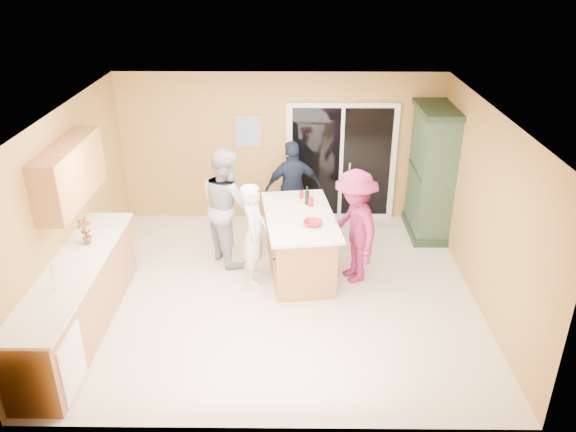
{
  "coord_description": "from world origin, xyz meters",
  "views": [
    {
      "loc": [
        0.21,
        -6.71,
        4.41
      ],
      "look_at": [
        0.15,
        0.1,
        1.15
      ],
      "focal_mm": 35.0,
      "sensor_mm": 36.0,
      "label": 1
    }
  ],
  "objects_px": {
    "woman_white": "(254,234)",
    "woman_navy": "(293,188)",
    "woman_grey": "(227,206)",
    "kitchen_island": "(299,246)",
    "woman_magenta": "(355,227)",
    "green_hutch": "(432,174)"
  },
  "relations": [
    {
      "from": "woman_navy",
      "to": "woman_magenta",
      "type": "relative_size",
      "value": 0.96
    },
    {
      "from": "woman_white",
      "to": "woman_grey",
      "type": "xyz_separation_m",
      "value": [
        -0.45,
        0.63,
        0.14
      ]
    },
    {
      "from": "green_hutch",
      "to": "woman_navy",
      "type": "xyz_separation_m",
      "value": [
        -2.27,
        -0.03,
        -0.25
      ]
    },
    {
      "from": "woman_grey",
      "to": "woman_magenta",
      "type": "bearing_deg",
      "value": -140.78
    },
    {
      "from": "woman_white",
      "to": "woman_grey",
      "type": "height_order",
      "value": "woman_grey"
    },
    {
      "from": "woman_magenta",
      "to": "green_hutch",
      "type": "bearing_deg",
      "value": 118.8
    },
    {
      "from": "green_hutch",
      "to": "woman_navy",
      "type": "distance_m",
      "value": 2.29
    },
    {
      "from": "woman_white",
      "to": "woman_navy",
      "type": "height_order",
      "value": "woman_navy"
    },
    {
      "from": "kitchen_island",
      "to": "green_hutch",
      "type": "xyz_separation_m",
      "value": [
        2.18,
        1.34,
        0.62
      ]
    },
    {
      "from": "woman_white",
      "to": "woman_navy",
      "type": "bearing_deg",
      "value": -14.66
    },
    {
      "from": "woman_magenta",
      "to": "woman_white",
      "type": "bearing_deg",
      "value": -106.11
    },
    {
      "from": "woman_grey",
      "to": "woman_navy",
      "type": "height_order",
      "value": "woman_grey"
    },
    {
      "from": "kitchen_island",
      "to": "green_hutch",
      "type": "height_order",
      "value": "green_hutch"
    },
    {
      "from": "green_hutch",
      "to": "woman_magenta",
      "type": "xyz_separation_m",
      "value": [
        -1.4,
        -1.51,
        -0.22
      ]
    },
    {
      "from": "green_hutch",
      "to": "kitchen_island",
      "type": "bearing_deg",
      "value": -148.46
    },
    {
      "from": "woman_navy",
      "to": "woman_magenta",
      "type": "height_order",
      "value": "woman_magenta"
    },
    {
      "from": "woman_white",
      "to": "woman_magenta",
      "type": "distance_m",
      "value": 1.43
    },
    {
      "from": "kitchen_island",
      "to": "woman_navy",
      "type": "relative_size",
      "value": 1.17
    },
    {
      "from": "woman_grey",
      "to": "woman_navy",
      "type": "bearing_deg",
      "value": -81.64
    },
    {
      "from": "kitchen_island",
      "to": "woman_navy",
      "type": "bearing_deg",
      "value": 86.89
    },
    {
      "from": "woman_white",
      "to": "woman_navy",
      "type": "distance_m",
      "value": 1.63
    },
    {
      "from": "woman_grey",
      "to": "woman_navy",
      "type": "distance_m",
      "value": 1.34
    }
  ]
}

